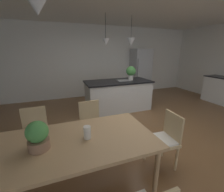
% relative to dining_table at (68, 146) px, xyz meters
% --- Properties ---
extents(ground_plane, '(10.00, 8.40, 0.04)m').
position_rel_dining_table_xyz_m(ground_plane, '(1.62, 1.00, -0.71)').
color(ground_plane, brown).
extents(wall_back_kitchen, '(10.00, 0.12, 2.70)m').
position_rel_dining_table_xyz_m(wall_back_kitchen, '(1.62, 4.26, 0.66)').
color(wall_back_kitchen, white).
rests_on(wall_back_kitchen, ground_plane).
extents(dining_table, '(2.07, 1.01, 0.75)m').
position_rel_dining_table_xyz_m(dining_table, '(0.00, 0.00, 0.00)').
color(dining_table, tan).
rests_on(dining_table, ground_plane).
extents(chair_far_left, '(0.42, 0.42, 0.87)m').
position_rel_dining_table_xyz_m(chair_far_left, '(-0.47, 0.87, -0.21)').
color(chair_far_left, tan).
rests_on(chair_far_left, ground_plane).
extents(chair_kitchen_end, '(0.42, 0.42, 0.87)m').
position_rel_dining_table_xyz_m(chair_kitchen_end, '(1.40, -0.00, -0.21)').
color(chair_kitchen_end, tan).
rests_on(chair_kitchen_end, ground_plane).
extents(chair_far_right, '(0.41, 0.41, 0.87)m').
position_rel_dining_table_xyz_m(chair_far_right, '(0.46, 0.87, -0.21)').
color(chair_far_right, tan).
rests_on(chair_far_right, ground_plane).
extents(kitchen_island, '(1.97, 0.92, 0.91)m').
position_rel_dining_table_xyz_m(kitchen_island, '(1.66, 2.46, -0.23)').
color(kitchen_island, silver).
rests_on(kitchen_island, ground_plane).
extents(refrigerator, '(0.73, 0.67, 1.85)m').
position_rel_dining_table_xyz_m(refrigerator, '(3.26, 3.86, 0.24)').
color(refrigerator, '#B2B5B7').
rests_on(refrigerator, ground_plane).
extents(pendant_over_table, '(0.24, 0.24, 0.67)m').
position_rel_dining_table_xyz_m(pendant_over_table, '(-0.13, -0.07, 1.44)').
color(pendant_over_table, black).
extents(pendant_over_island_main, '(0.20, 0.20, 0.80)m').
position_rel_dining_table_xyz_m(pendant_over_island_main, '(1.28, 2.46, 1.30)').
color(pendant_over_island_main, black).
extents(pendant_over_island_aux, '(0.24, 0.24, 0.80)m').
position_rel_dining_table_xyz_m(pendant_over_island_aux, '(2.04, 2.46, 1.32)').
color(pendant_over_island_aux, black).
extents(potted_plant_on_island, '(0.29, 0.29, 0.42)m').
position_rel_dining_table_xyz_m(potted_plant_on_island, '(2.08, 2.46, 0.46)').
color(potted_plant_on_island, beige).
rests_on(potted_plant_on_island, kitchen_island).
extents(potted_plant_on_table, '(0.23, 0.23, 0.32)m').
position_rel_dining_table_xyz_m(potted_plant_on_table, '(-0.29, -0.04, 0.22)').
color(potted_plant_on_table, '#8C664C').
rests_on(potted_plant_on_table, dining_table).
extents(vase_on_dining_table, '(0.09, 0.09, 0.15)m').
position_rel_dining_table_xyz_m(vase_on_dining_table, '(0.23, -0.01, 0.14)').
color(vase_on_dining_table, silver).
rests_on(vase_on_dining_table, dining_table).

